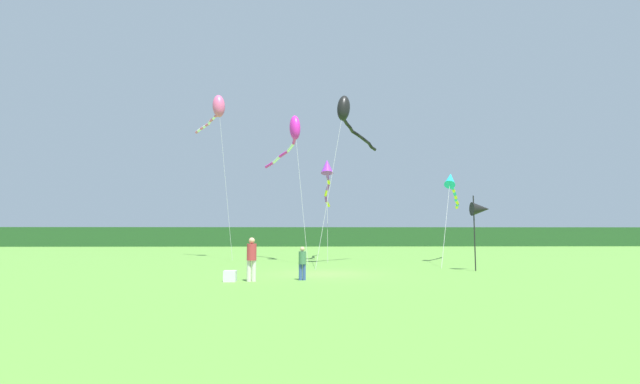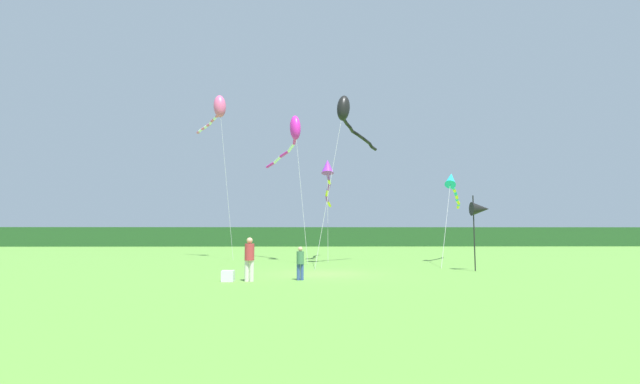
# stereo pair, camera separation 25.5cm
# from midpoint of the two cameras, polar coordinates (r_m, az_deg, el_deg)

# --- Properties ---
(ground_plane) EXTENTS (120.00, 120.00, 0.00)m
(ground_plane) POSITION_cam_midpoint_polar(r_m,az_deg,el_deg) (20.75, 0.12, -10.56)
(ground_plane) COLOR #5B9338
(distant_treeline) EXTENTS (108.00, 3.72, 2.79)m
(distant_treeline) POSITION_cam_midpoint_polar(r_m,az_deg,el_deg) (65.66, -1.09, -5.82)
(distant_treeline) COLOR #234C23
(distant_treeline) RESTS_ON ground
(person_adult) EXTENTS (0.38, 0.38, 1.71)m
(person_adult) POSITION_cam_midpoint_polar(r_m,az_deg,el_deg) (17.61, -9.27, -8.29)
(person_adult) COLOR silver
(person_adult) RESTS_ON ground
(person_child) EXTENTS (0.29, 0.29, 1.33)m
(person_child) POSITION_cam_midpoint_polar(r_m,az_deg,el_deg) (17.89, -2.72, -8.98)
(person_child) COLOR #334C8C
(person_child) RESTS_ON ground
(cooler_box) EXTENTS (0.47, 0.43, 0.43)m
(cooler_box) POSITION_cam_midpoint_polar(r_m,az_deg,el_deg) (17.79, -11.98, -10.61)
(cooler_box) COLOR silver
(cooler_box) RESTS_ON ground
(banner_flag_pole) EXTENTS (0.90, 0.70, 3.78)m
(banner_flag_pole) POSITION_cam_midpoint_polar(r_m,az_deg,el_deg) (23.67, 19.77, -2.17)
(banner_flag_pole) COLOR black
(banner_flag_pole) RESTS_ON ground
(kite_purple) EXTENTS (1.00, 8.32, 7.10)m
(kite_purple) POSITION_cam_midpoint_polar(r_m,az_deg,el_deg) (31.36, 0.70, 2.42)
(kite_purple) COLOR #B2B2B2
(kite_purple) RESTS_ON ground
(kite_black) EXTENTS (4.31, 6.70, 10.17)m
(kite_black) POSITION_cam_midpoint_polar(r_m,az_deg,el_deg) (26.95, 3.16, 10.15)
(kite_black) COLOR #B2B2B2
(kite_black) RESTS_ON ground
(kite_cyan) EXTENTS (4.13, 9.07, 6.08)m
(kite_cyan) POSITION_cam_midpoint_polar(r_m,az_deg,el_deg) (30.61, 16.46, 0.96)
(kite_cyan) COLOR #B2B2B2
(kite_cyan) RESTS_ON ground
(kite_magenta) EXTENTS (3.40, 7.99, 9.81)m
(kite_magenta) POSITION_cam_midpoint_polar(r_m,az_deg,el_deg) (30.06, -3.82, 7.65)
(kite_magenta) COLOR #B2B2B2
(kite_magenta) RESTS_ON ground
(kite_rainbow) EXTENTS (4.05, 4.72, 12.60)m
(kite_rainbow) POSITION_cam_midpoint_polar(r_m,az_deg,el_deg) (35.49, -13.31, 10.57)
(kite_rainbow) COLOR #B2B2B2
(kite_rainbow) RESTS_ON ground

